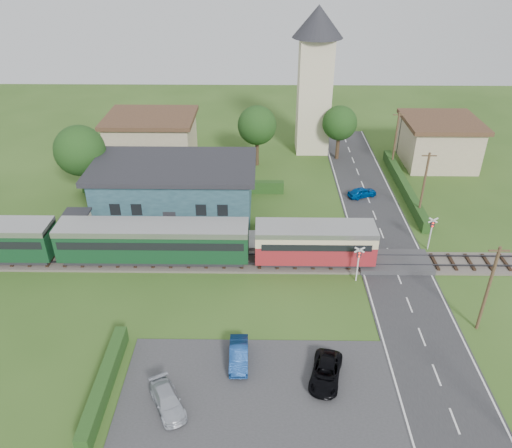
{
  "coord_description": "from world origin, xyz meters",
  "views": [
    {
      "loc": [
        -1.32,
        -33.41,
        24.69
      ],
      "look_at": [
        -1.85,
        4.0,
        2.72
      ],
      "focal_mm": 35.0,
      "sensor_mm": 36.0,
      "label": 1
    }
  ],
  "objects_px": {
    "car_park_dark": "(326,373)",
    "station_building": "(175,188)",
    "church_tower": "(315,70)",
    "crossing_signal_near": "(358,259)",
    "car_park_blue": "(239,355)",
    "car_on_road": "(362,192)",
    "car_park_silver": "(167,401)",
    "pedestrian_near": "(236,229)",
    "house_west": "(152,137)",
    "house_east": "(439,141)",
    "equipment_hut": "(78,225)",
    "train": "(116,240)",
    "crossing_signal_far": "(432,229)",
    "pedestrian_far": "(111,231)"
  },
  "relations": [
    {
      "from": "car_park_blue",
      "to": "pedestrian_near",
      "type": "height_order",
      "value": "pedestrian_near"
    },
    {
      "from": "station_building",
      "to": "house_east",
      "type": "distance_m",
      "value": 32.7
    },
    {
      "from": "equipment_hut",
      "to": "station_building",
      "type": "distance_m",
      "value": 9.92
    },
    {
      "from": "equipment_hut",
      "to": "pedestrian_near",
      "type": "height_order",
      "value": "equipment_hut"
    },
    {
      "from": "crossing_signal_near",
      "to": "car_park_dark",
      "type": "xyz_separation_m",
      "value": [
        -3.62,
        -10.53,
        -1.52
      ]
    },
    {
      "from": "church_tower",
      "to": "car_park_silver",
      "type": "height_order",
      "value": "church_tower"
    },
    {
      "from": "car_park_silver",
      "to": "house_east",
      "type": "bearing_deg",
      "value": 26.27
    },
    {
      "from": "church_tower",
      "to": "crossing_signal_near",
      "type": "xyz_separation_m",
      "value": [
        1.4,
        -28.41,
        -8.08
      ]
    },
    {
      "from": "church_tower",
      "to": "car_park_blue",
      "type": "height_order",
      "value": "church_tower"
    },
    {
      "from": "pedestrian_far",
      "to": "station_building",
      "type": "bearing_deg",
      "value": -57.02
    },
    {
      "from": "house_east",
      "to": "car_on_road",
      "type": "distance_m",
      "value": 14.41
    },
    {
      "from": "station_building",
      "to": "car_park_silver",
      "type": "distance_m",
      "value": 24.52
    },
    {
      "from": "car_park_blue",
      "to": "crossing_signal_far",
      "type": "bearing_deg",
      "value": 38.6
    },
    {
      "from": "car_on_road",
      "to": "car_park_blue",
      "type": "distance_m",
      "value": 26.92
    },
    {
      "from": "train",
      "to": "pedestrian_far",
      "type": "xyz_separation_m",
      "value": [
        -1.31,
        2.86,
        -0.83
      ]
    },
    {
      "from": "crossing_signal_near",
      "to": "car_park_silver",
      "type": "relative_size",
      "value": 0.92
    },
    {
      "from": "station_building",
      "to": "pedestrian_far",
      "type": "bearing_deg",
      "value": -128.95
    },
    {
      "from": "church_tower",
      "to": "pedestrian_near",
      "type": "height_order",
      "value": "church_tower"
    },
    {
      "from": "car_on_road",
      "to": "pedestrian_near",
      "type": "height_order",
      "value": "pedestrian_near"
    },
    {
      "from": "crossing_signal_far",
      "to": "car_on_road",
      "type": "height_order",
      "value": "crossing_signal_far"
    },
    {
      "from": "car_park_dark",
      "to": "pedestrian_near",
      "type": "bearing_deg",
      "value": 125.5
    },
    {
      "from": "crossing_signal_far",
      "to": "car_park_silver",
      "type": "bearing_deg",
      "value": -139.28
    },
    {
      "from": "crossing_signal_near",
      "to": "pedestrian_far",
      "type": "relative_size",
      "value": 1.84
    },
    {
      "from": "station_building",
      "to": "house_west",
      "type": "relative_size",
      "value": 1.48
    },
    {
      "from": "house_east",
      "to": "pedestrian_far",
      "type": "relative_size",
      "value": 4.93
    },
    {
      "from": "house_east",
      "to": "crossing_signal_near",
      "type": "bearing_deg",
      "value": -119.13
    },
    {
      "from": "house_west",
      "to": "pedestrian_near",
      "type": "height_order",
      "value": "house_west"
    },
    {
      "from": "car_park_silver",
      "to": "equipment_hut",
      "type": "bearing_deg",
      "value": 93.18
    },
    {
      "from": "car_park_dark",
      "to": "car_on_road",
      "type": "bearing_deg",
      "value": 89.15
    },
    {
      "from": "pedestrian_far",
      "to": "crossing_signal_far",
      "type": "bearing_deg",
      "value": -109.02
    },
    {
      "from": "equipment_hut",
      "to": "station_building",
      "type": "relative_size",
      "value": 0.16
    },
    {
      "from": "house_west",
      "to": "pedestrian_far",
      "type": "distance_m",
      "value": 20.19
    },
    {
      "from": "crossing_signal_near",
      "to": "house_east",
      "type": "bearing_deg",
      "value": 60.87
    },
    {
      "from": "train",
      "to": "car_park_silver",
      "type": "relative_size",
      "value": 12.1
    },
    {
      "from": "crossing_signal_far",
      "to": "car_park_blue",
      "type": "distance_m",
      "value": 21.54
    },
    {
      "from": "equipment_hut",
      "to": "car_park_dark",
      "type": "bearing_deg",
      "value": -37.83
    },
    {
      "from": "car_park_dark",
      "to": "station_building",
      "type": "bearing_deg",
      "value": 133.93
    },
    {
      "from": "equipment_hut",
      "to": "car_on_road",
      "type": "bearing_deg",
      "value": 18.78
    },
    {
      "from": "car_park_blue",
      "to": "pedestrian_far",
      "type": "distance_m",
      "value": 18.83
    },
    {
      "from": "train",
      "to": "house_east",
      "type": "height_order",
      "value": "house_east"
    },
    {
      "from": "house_west",
      "to": "pedestrian_far",
      "type": "bearing_deg",
      "value": -89.88
    },
    {
      "from": "car_park_silver",
      "to": "train",
      "type": "bearing_deg",
      "value": 86.04
    },
    {
      "from": "crossing_signal_far",
      "to": "house_west",
      "type": "bearing_deg",
      "value": 144.23
    },
    {
      "from": "house_west",
      "to": "car_park_dark",
      "type": "bearing_deg",
      "value": -63.68
    },
    {
      "from": "equipment_hut",
      "to": "crossing_signal_far",
      "type": "distance_m",
      "value": 31.61
    },
    {
      "from": "station_building",
      "to": "house_east",
      "type": "bearing_deg",
      "value": 23.44
    },
    {
      "from": "crossing_signal_far",
      "to": "house_east",
      "type": "bearing_deg",
      "value": 71.92
    },
    {
      "from": "car_park_silver",
      "to": "station_building",
      "type": "bearing_deg",
      "value": 69.43
    },
    {
      "from": "church_tower",
      "to": "crossing_signal_near",
      "type": "height_order",
      "value": "church_tower"
    },
    {
      "from": "equipment_hut",
      "to": "house_west",
      "type": "distance_m",
      "value": 20.05
    }
  ]
}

